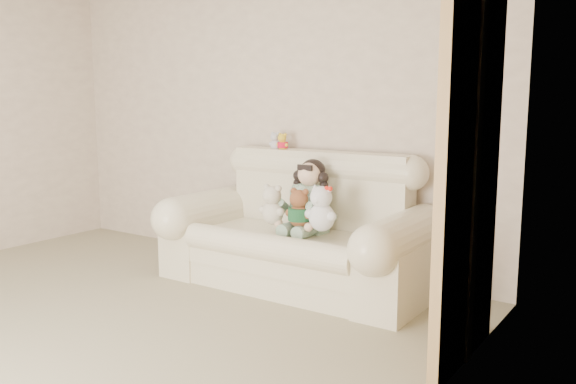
# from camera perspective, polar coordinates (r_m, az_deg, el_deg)

# --- Properties ---
(floor) EXTENTS (5.00, 5.00, 0.00)m
(floor) POSITION_cam_1_polar(r_m,az_deg,el_deg) (3.93, -25.57, -13.56)
(floor) COLOR #80745A
(floor) RESTS_ON ground
(wall_back) EXTENTS (4.50, 0.00, 4.50)m
(wall_back) POSITION_cam_1_polar(r_m,az_deg,el_deg) (5.34, -2.65, 7.34)
(wall_back) COLOR beige
(wall_back) RESTS_ON ground
(wall_right) EXTENTS (0.00, 5.00, 5.00)m
(wall_right) POSITION_cam_1_polar(r_m,az_deg,el_deg) (2.02, 6.02, 4.72)
(wall_right) COLOR beige
(wall_right) RESTS_ON ground
(sofa) EXTENTS (2.10, 0.95, 1.03)m
(sofa) POSITION_cam_1_polar(r_m,az_deg,el_deg) (4.61, 0.70, -2.73)
(sofa) COLOR beige
(sofa) RESTS_ON floor
(door_panel) EXTENTS (0.06, 0.90, 2.10)m
(door_panel) POSITION_cam_1_polar(r_m,az_deg,el_deg) (3.34, 16.89, 1.73)
(door_panel) COLOR #AF804B
(door_panel) RESTS_ON floor
(seated_child) EXTENTS (0.37, 0.44, 0.58)m
(seated_child) POSITION_cam_1_polar(r_m,az_deg,el_deg) (4.60, 2.09, -0.32)
(seated_child) COLOR #29673C
(seated_child) RESTS_ON sofa
(brown_teddy) EXTENTS (0.25, 0.20, 0.34)m
(brown_teddy) POSITION_cam_1_polar(r_m,az_deg,el_deg) (4.42, 1.11, -1.17)
(brown_teddy) COLOR brown
(brown_teddy) RESTS_ON sofa
(white_cat) EXTENTS (0.26, 0.21, 0.40)m
(white_cat) POSITION_cam_1_polar(r_m,az_deg,el_deg) (4.30, 3.23, -1.10)
(white_cat) COLOR white
(white_cat) RESTS_ON sofa
(cream_teddy) EXTENTS (0.26, 0.23, 0.36)m
(cream_teddy) POSITION_cam_1_polar(r_m,az_deg,el_deg) (4.52, -1.46, -0.85)
(cream_teddy) COLOR beige
(cream_teddy) RESTS_ON sofa
(yellow_mini_bear) EXTENTS (0.13, 0.11, 0.17)m
(yellow_mini_bear) POSITION_cam_1_polar(r_m,az_deg,el_deg) (5.01, -0.50, 4.93)
(yellow_mini_bear) COLOR gold
(yellow_mini_bear) RESTS_ON sofa
(grey_mini_plush) EXTENTS (0.12, 0.09, 0.18)m
(grey_mini_plush) POSITION_cam_1_polar(r_m,az_deg,el_deg) (5.07, -1.21, 5.01)
(grey_mini_plush) COLOR silver
(grey_mini_plush) RESTS_ON sofa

